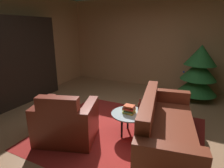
# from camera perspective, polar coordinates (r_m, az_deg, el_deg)

# --- Properties ---
(ground_plane) EXTENTS (7.27, 7.27, 0.00)m
(ground_plane) POSITION_cam_1_polar(r_m,az_deg,el_deg) (3.61, 2.41, -13.89)
(ground_plane) COLOR #AA7A57
(wall_back) EXTENTS (6.18, 0.06, 2.76)m
(wall_back) POSITION_cam_1_polar(r_m,az_deg,el_deg) (6.02, 14.59, 11.95)
(wall_back) COLOR tan
(wall_back) RESTS_ON ground
(wall_left) EXTENTS (0.06, 6.11, 2.76)m
(wall_left) POSITION_cam_1_polar(r_m,az_deg,el_deg) (5.17, -30.58, 9.43)
(wall_left) COLOR tan
(wall_left) RESTS_ON ground
(area_rug) EXTENTS (2.83, 2.53, 0.01)m
(area_rug) POSITION_cam_1_polar(r_m,az_deg,el_deg) (3.51, 2.31, -14.84)
(area_rug) COLOR #A22420
(area_rug) RESTS_ON ground
(bookshelf_unit) EXTENTS (0.36, 2.19, 2.13)m
(bookshelf_unit) POSITION_cam_1_polar(r_m,az_deg,el_deg) (5.19, -25.72, 6.39)
(bookshelf_unit) COLOR black
(bookshelf_unit) RESTS_ON ground
(armchair_red) EXTENTS (1.15, 1.03, 0.88)m
(armchair_red) POSITION_cam_1_polar(r_m,az_deg,el_deg) (3.28, -14.03, -11.60)
(armchair_red) COLOR maroon
(armchair_red) RESTS_ON ground
(couch_red) EXTENTS (1.13, 2.15, 0.86)m
(couch_red) POSITION_cam_1_polar(r_m,az_deg,el_deg) (3.12, 15.88, -13.58)
(couch_red) COLOR maroon
(couch_red) RESTS_ON ground
(coffee_table) EXTENTS (0.64, 0.64, 0.41)m
(coffee_table) POSITION_cam_1_polar(r_m,az_deg,el_deg) (3.33, 5.38, -9.65)
(coffee_table) COLOR black
(coffee_table) RESTS_ON ground
(book_stack_on_table) EXTENTS (0.22, 0.19, 0.15)m
(book_stack_on_table) POSITION_cam_1_polar(r_m,az_deg,el_deg) (3.29, 5.30, -7.80)
(book_stack_on_table) COLOR yellow
(book_stack_on_table) RESTS_ON coffee_table
(bottle_on_table) EXTENTS (0.06, 0.06, 0.29)m
(bottle_on_table) POSITION_cam_1_polar(r_m,az_deg,el_deg) (3.25, 8.56, -7.45)
(bottle_on_table) COLOR #5B221B
(bottle_on_table) RESTS_ON coffee_table
(decorated_tree) EXTENTS (1.00, 1.00, 1.45)m
(decorated_tree) POSITION_cam_1_polar(r_m,az_deg,el_deg) (5.31, 25.26, 3.35)
(decorated_tree) COLOR brown
(decorated_tree) RESTS_ON ground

